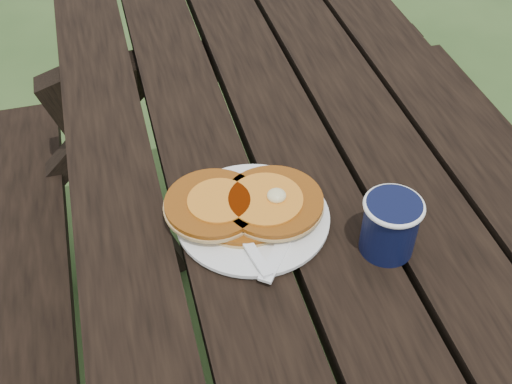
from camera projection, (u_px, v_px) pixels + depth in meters
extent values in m
cube|color=black|center=(337.00, 250.00, 0.95)|extent=(0.75, 1.80, 0.04)
cylinder|color=white|center=(252.00, 218.00, 0.96)|extent=(0.25, 0.25, 0.01)
cylinder|color=#914A10|center=(243.00, 209.00, 0.96)|extent=(0.15, 0.15, 0.01)
cylinder|color=#914A10|center=(213.00, 204.00, 0.95)|extent=(0.14, 0.14, 0.01)
cylinder|color=#914A10|center=(273.00, 202.00, 0.96)|extent=(0.15, 0.15, 0.01)
cylinder|color=orange|center=(266.00, 198.00, 0.95)|extent=(0.11, 0.11, 0.00)
ellipsoid|color=#F4E59E|center=(277.00, 196.00, 0.95)|extent=(0.03, 0.03, 0.02)
cube|color=white|center=(287.00, 236.00, 0.93)|extent=(0.12, 0.16, 0.00)
cylinder|color=black|center=(390.00, 226.00, 0.90)|extent=(0.08, 0.08, 0.09)
torus|color=white|center=(394.00, 206.00, 0.87)|extent=(0.09, 0.09, 0.01)
cylinder|color=black|center=(394.00, 207.00, 0.87)|extent=(0.07, 0.07, 0.01)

